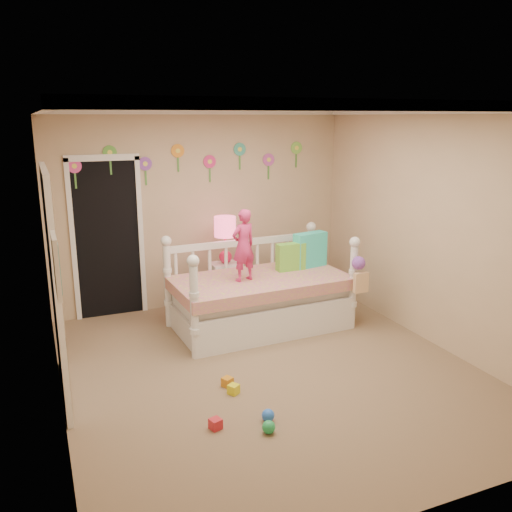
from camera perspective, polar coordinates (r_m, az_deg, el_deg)
name	(u,v)px	position (r m, az deg, el deg)	size (l,w,h in m)	color
floor	(270,369)	(5.62, 1.45, -11.96)	(4.00, 4.50, 0.01)	#7F684C
ceiling	(271,107)	(5.03, 1.64, 15.58)	(4.00, 4.50, 0.01)	white
back_wall	(202,210)	(7.24, -5.79, 4.88)	(4.00, 0.01, 2.60)	tan
left_wall	(50,268)	(4.74, -21.09, -1.23)	(0.01, 4.50, 2.60)	tan
right_wall	(436,230)	(6.25, 18.54, 2.63)	(0.01, 4.50, 2.60)	tan
crown_molding	(271,110)	(5.03, 1.64, 15.24)	(4.00, 4.50, 0.06)	white
daybed	(260,282)	(6.49, 0.42, -2.78)	(2.13, 1.14, 1.15)	white
pillow_turquoise	(310,250)	(6.89, 5.76, 0.66)	(0.44, 0.16, 0.44)	#2AD3C7
pillow_lime	(291,257)	(6.72, 3.71, -0.08)	(0.36, 0.13, 0.34)	#70CB3D
child	(243,245)	(6.22, -1.34, 1.14)	(0.31, 0.20, 0.85)	#D4306F
nightstand	(226,287)	(7.14, -3.22, -3.27)	(0.39, 0.30, 0.65)	white
table_lamp	(225,232)	(6.95, -3.30, 2.51)	(0.28, 0.28, 0.62)	#E71E53
closet_doorway	(108,237)	(7.03, -15.50, 1.91)	(0.90, 0.04, 2.07)	black
flower_decals	(194,162)	(7.13, -6.60, 9.89)	(3.40, 0.02, 0.50)	#B2668C
mirror_closet	(56,286)	(5.10, -20.52, -3.03)	(0.07, 1.30, 2.10)	white
wall_picture	(56,266)	(3.81, -20.46, -0.99)	(0.05, 0.34, 0.42)	white
hanging_bag	(359,276)	(6.42, 10.88, -2.08)	(0.20, 0.16, 0.36)	beige
toy_scatter	(244,415)	(4.75, -1.31, -16.55)	(0.80, 1.30, 0.11)	#996666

